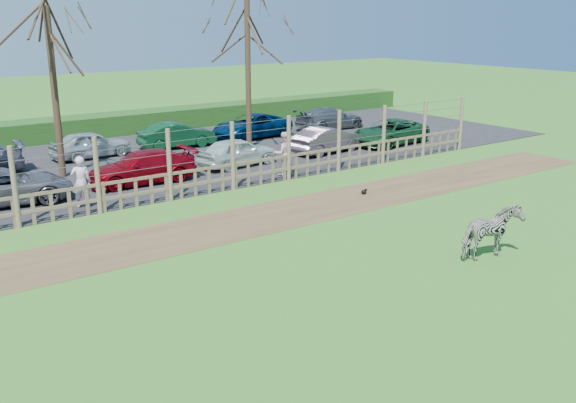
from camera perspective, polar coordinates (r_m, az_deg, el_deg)
ground at (r=15.95m, az=2.35°, el=-6.43°), size 120.00×120.00×0.00m
dirt_strip at (r=19.46m, az=-5.85°, el=-2.24°), size 34.00×2.80×0.01m
asphalt at (r=28.28m, az=-16.09°, el=3.08°), size 44.00×13.00×0.04m
hedge at (r=34.74m, az=-20.17°, el=5.97°), size 46.00×2.00×1.10m
fence at (r=22.23m, az=-10.44°, el=2.06°), size 30.16×0.16×2.50m
tree_mid at (r=26.08m, az=-20.37°, el=12.44°), size 4.80×4.80×6.83m
tree_right at (r=30.23m, az=-3.63°, el=14.48°), size 4.80×4.80×7.35m
zebra at (r=17.47m, az=17.63°, el=-2.66°), size 1.74×0.89×1.43m
visitor_a at (r=22.01m, az=-17.91°, el=1.66°), size 0.73×0.59×1.72m
visitor_b at (r=25.33m, az=-0.38°, el=4.29°), size 0.97×0.84×1.72m
crow at (r=22.99m, az=6.77°, el=0.87°), size 0.25×0.18×0.20m
car_2 at (r=23.44m, az=-23.85°, el=1.24°), size 4.55×2.55×1.20m
car_3 at (r=24.78m, az=-12.87°, el=2.98°), size 4.19×1.83×1.20m
car_4 at (r=27.02m, az=-4.52°, el=4.43°), size 3.67×1.83×1.20m
car_5 at (r=29.69m, az=3.50°, el=5.51°), size 3.78×1.74×1.20m
car_6 at (r=31.96m, az=9.04°, el=6.11°), size 4.53×2.52×1.20m
car_10 at (r=29.86m, az=-17.15°, el=4.88°), size 3.65×1.77×1.20m
car_11 at (r=31.24m, az=-9.85°, el=5.84°), size 3.73×1.54×1.20m
car_12 at (r=33.41m, az=-3.24°, el=6.71°), size 4.49×2.40×1.20m
car_13 at (r=36.00m, az=3.74°, el=7.39°), size 4.16×1.74×1.20m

